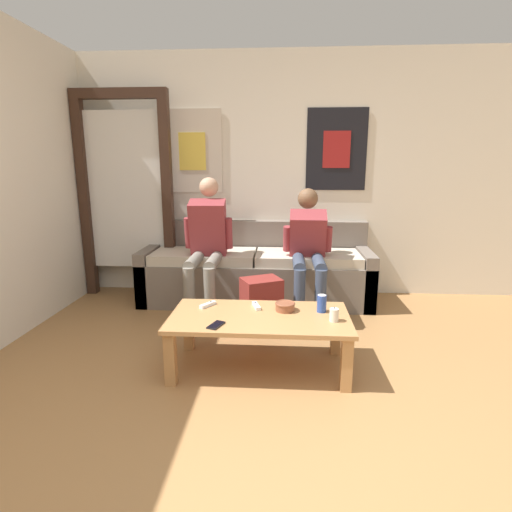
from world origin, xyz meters
TOP-DOWN VIEW (x-y plane):
  - wall_back at (-0.00, 3.02)m, footprint 10.00×0.07m
  - door_frame at (-1.58, 2.80)m, footprint 1.00×0.10m
  - couch at (-0.18, 2.66)m, footprint 2.35×0.71m
  - coffee_table at (-0.06, 1.22)m, footprint 1.23×0.63m
  - person_seated_adult at (-0.63, 2.29)m, footprint 0.47×0.87m
  - person_seated_teen at (0.33, 2.30)m, footprint 0.47×0.94m
  - backpack at (-0.08, 1.90)m, footprint 0.39×0.36m
  - ceramic_bowl at (0.11, 1.32)m, footprint 0.14×0.14m
  - pillar_candle at (0.43, 1.14)m, footprint 0.06×0.06m
  - drink_can_blue at (0.37, 1.31)m, footprint 0.07×0.07m
  - game_controller_near_left at (-0.45, 1.37)m, footprint 0.11×0.14m
  - game_controller_near_right at (-0.10, 1.37)m, footprint 0.07×0.15m
  - cell_phone at (-0.33, 1.01)m, footprint 0.11×0.15m

SIDE VIEW (x-z plane):
  - backpack at x=-0.08m, z-range -0.01..0.44m
  - couch at x=-0.18m, z-range -0.11..0.70m
  - coffee_table at x=-0.06m, z-range 0.13..0.53m
  - cell_phone at x=-0.33m, z-range 0.39..0.40m
  - game_controller_near_left at x=-0.45m, z-range 0.39..0.42m
  - game_controller_near_right at x=-0.10m, z-range 0.39..0.42m
  - ceramic_bowl at x=0.11m, z-range 0.39..0.46m
  - pillar_candle at x=0.43m, z-range 0.38..0.48m
  - drink_can_blue at x=0.37m, z-range 0.39..0.51m
  - person_seated_teen at x=0.33m, z-range 0.07..1.25m
  - person_seated_adult at x=-0.63m, z-range 0.06..1.34m
  - door_frame at x=-1.58m, z-range 0.12..2.27m
  - wall_back at x=0.00m, z-range 0.00..2.55m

